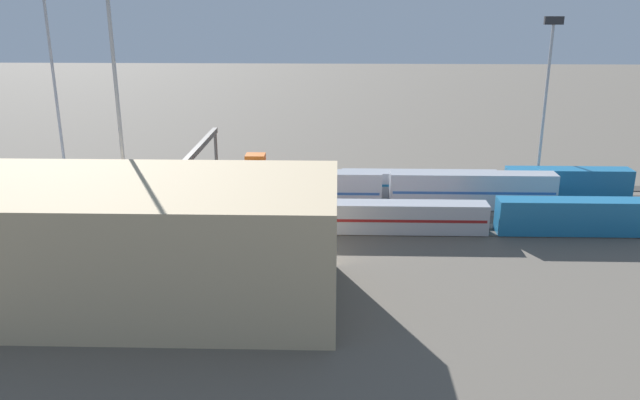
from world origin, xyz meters
name	(u,v)px	position (x,y,z in m)	size (l,w,h in m)	color
ground_plane	(266,206)	(0.00, 0.00, 0.00)	(400.00, 400.00, 0.00)	#60594F
track_bed_0	(273,186)	(0.00, -10.00, 0.06)	(140.00, 2.80, 0.12)	#3D3833
track_bed_1	(270,195)	(0.00, -5.00, 0.06)	(140.00, 2.80, 0.12)	#3D3833
track_bed_2	(266,206)	(0.00, 0.00, 0.06)	(140.00, 2.80, 0.12)	#3D3833
track_bed_3	(262,217)	(0.00, 5.00, 0.06)	(140.00, 2.80, 0.12)	#4C443D
track_bed_4	(258,230)	(0.00, 10.00, 0.06)	(140.00, 2.80, 0.12)	#4C443D
train_on_track_4	(282,215)	(-3.17, 10.00, 2.08)	(90.60, 3.06, 4.40)	#1E6B9E
train_on_track_1	(323,183)	(-8.01, -5.00, 2.08)	(90.60, 3.06, 4.40)	#1E6B9E
train_on_track_0	(273,173)	(-0.06, -10.00, 2.16)	(10.00, 3.00, 5.00)	#D85914
train_on_track_2	(214,188)	(7.33, 0.00, 2.60)	(95.60, 3.06, 5.00)	#A8AAB2
light_mast_0	(51,55)	(34.38, -13.55, 19.89)	(2.80, 0.70, 31.93)	#9EA0A5
light_mast_1	(116,84)	(15.15, 13.69, 19.00)	(2.80, 0.70, 30.27)	#9EA0A5
light_mast_2	(548,79)	(-42.08, -13.27, 16.49)	(2.80, 0.70, 25.66)	#9EA0A5
signal_gantry	(199,155)	(9.17, 0.00, 7.42)	(0.70, 25.00, 8.80)	#4C4742
maintenance_shed	(137,243)	(8.96, 29.84, 6.03)	(38.13, 17.57, 12.06)	tan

